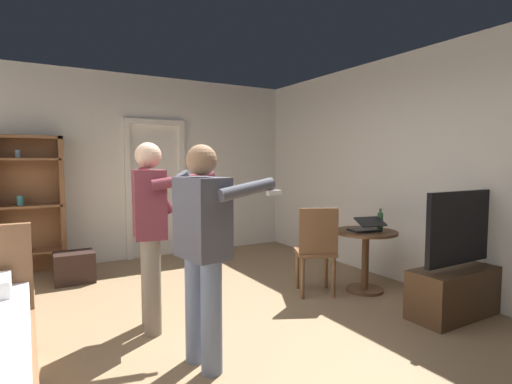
{
  "coord_description": "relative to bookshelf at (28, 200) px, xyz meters",
  "views": [
    {
      "loc": [
        -1.2,
        -2.86,
        1.49
      ],
      "look_at": [
        0.68,
        0.35,
        1.2
      ],
      "focal_mm": 27.69,
      "sensor_mm": 36.0,
      "label": 1
    }
  ],
  "objects": [
    {
      "name": "wooden_chair",
      "position": [
        2.74,
        -2.54,
        -0.44
      ],
      "size": [
        0.56,
        0.56,
        0.99
      ],
      "color": "brown",
      "rests_on": "ground_plane"
    },
    {
      "name": "ground_plane",
      "position": [
        1.19,
        -3.05,
        -0.98
      ],
      "size": [
        7.08,
        7.08,
        0.0
      ],
      "primitive_type": "plane",
      "color": "#997A56"
    },
    {
      "name": "doorway_frame",
      "position": [
        1.73,
        0.15,
        0.24
      ],
      "size": [
        0.93,
        0.08,
        2.13
      ],
      "color": "white",
      "rests_on": "ground_plane"
    },
    {
      "name": "tv_flatscreen",
      "position": [
        3.66,
        -3.68,
        -0.64
      ],
      "size": [
        1.25,
        0.4,
        1.21
      ],
      "color": "#4C331E",
      "rests_on": "ground_plane"
    },
    {
      "name": "side_table",
      "position": [
        3.32,
        -2.71,
        -0.51
      ],
      "size": [
        0.71,
        0.71,
        0.7
      ],
      "color": "brown",
      "rests_on": "ground_plane"
    },
    {
      "name": "bottle_on_table",
      "position": [
        3.46,
        -2.79,
        -0.18
      ],
      "size": [
        0.06,
        0.06,
        0.25
      ],
      "color": "#2C5730",
      "rests_on": "side_table"
    },
    {
      "name": "suitcase_dark",
      "position": [
        0.46,
        -0.66,
        -0.8
      ],
      "size": [
        0.46,
        0.37,
        0.37
      ],
      "primitive_type": "cube",
      "rotation": [
        0.0,
        0.0,
        -0.01
      ],
      "color": "black",
      "rests_on": "ground_plane"
    },
    {
      "name": "laptop",
      "position": [
        3.28,
        -2.75,
        -0.23
      ],
      "size": [
        0.38,
        0.39,
        0.17
      ],
      "color": "black",
      "rests_on": "side_table"
    },
    {
      "name": "bookshelf",
      "position": [
        0.0,
        0.0,
        0.0
      ],
      "size": [
        0.86,
        0.32,
        1.82
      ],
      "color": "brown",
      "rests_on": "ground_plane"
    },
    {
      "name": "wall_back",
      "position": [
        1.19,
        0.23,
        0.41
      ],
      "size": [
        5.77,
        0.12,
        2.79
      ],
      "primitive_type": "cube",
      "color": "silver",
      "rests_on": "ground_plane"
    },
    {
      "name": "person_blue_shirt",
      "position": [
        1.07,
        -3.33,
        -0.06
      ],
      "size": [
        0.71,
        0.57,
        1.61
      ],
      "color": "slate",
      "rests_on": "ground_plane"
    },
    {
      "name": "wall_right",
      "position": [
        4.02,
        -3.05,
        0.41
      ],
      "size": [
        0.12,
        6.68,
        2.79
      ],
      "primitive_type": "cube",
      "color": "silver",
      "rests_on": "ground_plane"
    },
    {
      "name": "person_striped_shirt",
      "position": [
        0.92,
        -2.51,
        -0.04
      ],
      "size": [
        0.7,
        0.62,
        1.65
      ],
      "color": "gray",
      "rests_on": "ground_plane"
    }
  ]
}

